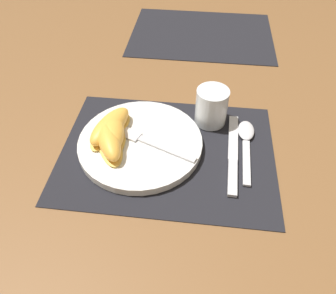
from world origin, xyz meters
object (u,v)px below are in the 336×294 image
plate (140,143)px  juice_glass (211,108)px  spoon (246,138)px  citrus_wedge_0 (110,127)px  fork (142,139)px  knife (233,154)px  citrus_wedge_1 (113,134)px  citrus_wedge_2 (109,141)px

plate → juice_glass: size_ratio=3.11×
juice_glass → spoon: bearing=-34.3°
plate → spoon: 0.21m
juice_glass → citrus_wedge_0: bearing=-158.5°
fork → plate: bearing=-176.4°
knife → citrus_wedge_0: bearing=175.7°
fork → knife: bearing=-1.5°
plate → spoon: size_ratio=1.42×
spoon → citrus_wedge_1: 0.27m
spoon → citrus_wedge_1: size_ratio=1.54×
juice_glass → citrus_wedge_1: (-0.19, -0.10, -0.00)m
knife → fork: 0.18m
citrus_wedge_0 → citrus_wedge_2: size_ratio=1.06×
citrus_wedge_0 → citrus_wedge_2: (0.01, -0.04, 0.00)m
plate → juice_glass: juice_glass is taller
spoon → citrus_wedge_1: bearing=-170.0°
knife → citrus_wedge_1: (-0.24, -0.00, 0.03)m
fork → citrus_wedge_0: size_ratio=1.45×
plate → citrus_wedge_0: size_ratio=1.88×
fork → citrus_wedge_1: citrus_wedge_1 is taller
knife → plate: bearing=178.6°
plate → citrus_wedge_2: citrus_wedge_2 is taller
plate → citrus_wedge_2: (-0.05, -0.02, 0.02)m
spoon → knife: bearing=-120.8°
citrus_wedge_2 → spoon: bearing=13.9°
spoon → citrus_wedge_1: citrus_wedge_1 is taller
spoon → fork: bearing=-168.8°
spoon → citrus_wedge_2: (-0.27, -0.07, 0.03)m
juice_glass → citrus_wedge_0: size_ratio=0.60×
plate → citrus_wedge_0: 0.07m
citrus_wedge_2 → knife: bearing=4.8°
plate → citrus_wedge_1: (-0.05, -0.01, 0.02)m
citrus_wedge_0 → citrus_wedge_1: size_ratio=1.17×
fork → spoon: bearing=11.2°
citrus_wedge_0 → spoon: bearing=5.6°
fork → citrus_wedge_2: 0.07m
juice_glass → citrus_wedge_1: juice_glass is taller
spoon → citrus_wedge_2: citrus_wedge_2 is taller
citrus_wedge_1 → citrus_wedge_2: (-0.00, -0.02, 0.00)m
knife → citrus_wedge_0: size_ratio=1.62×
fork → citrus_wedge_2: size_ratio=1.54×
juice_glass → plate: bearing=-145.8°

